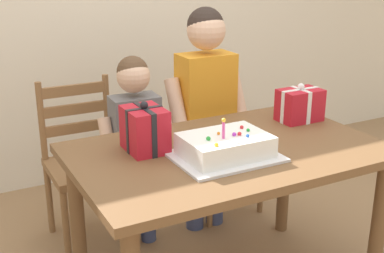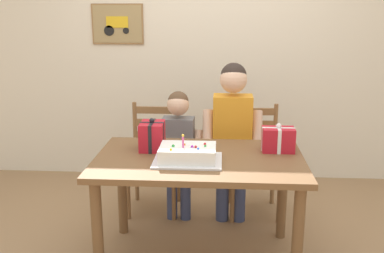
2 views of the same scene
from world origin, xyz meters
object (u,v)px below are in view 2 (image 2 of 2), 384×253
(child_older, at_px, (232,128))
(chair_left, at_px, (154,157))
(dining_table, at_px, (199,172))
(child_younger, at_px, (178,144))
(gift_box_beside_cake, at_px, (152,136))
(chair_right, at_px, (254,159))
(gift_box_red_large, at_px, (278,139))
(birthday_cake, at_px, (188,154))

(child_older, bearing_deg, chair_left, 162.77)
(dining_table, height_order, child_younger, child_younger)
(gift_box_beside_cake, height_order, child_older, child_older)
(chair_right, bearing_deg, child_younger, -161.96)
(gift_box_beside_cake, bearing_deg, dining_table, -24.22)
(gift_box_red_large, bearing_deg, chair_left, 145.95)
(birthday_cake, relative_size, child_older, 0.34)
(chair_left, height_order, child_older, child_older)
(child_older, bearing_deg, gift_box_beside_cake, -140.71)
(dining_table, height_order, gift_box_red_large, gift_box_red_large)
(dining_table, relative_size, gift_box_beside_cake, 6.05)
(child_older, height_order, child_younger, child_older)
(dining_table, distance_m, chair_left, 0.94)
(gift_box_beside_cake, bearing_deg, gift_box_red_large, 1.19)
(child_younger, bearing_deg, gift_box_red_large, -31.31)
(birthday_cake, relative_size, gift_box_beside_cake, 1.92)
(child_older, distance_m, child_younger, 0.45)
(birthday_cake, xyz_separation_m, child_younger, (-0.13, 0.70, -0.15))
(dining_table, bearing_deg, child_younger, 107.93)
(gift_box_beside_cake, bearing_deg, birthday_cake, -41.89)
(dining_table, height_order, gift_box_beside_cake, gift_box_beside_cake)
(chair_left, xyz_separation_m, child_older, (0.66, -0.20, 0.33))
(birthday_cake, bearing_deg, child_older, 66.79)
(chair_right, distance_m, child_older, 0.44)
(gift_box_beside_cake, bearing_deg, child_younger, 73.56)
(dining_table, distance_m, chair_right, 0.94)
(chair_left, xyz_separation_m, child_younger, (0.23, -0.20, 0.19))
(child_older, bearing_deg, birthday_cake, -113.21)
(gift_box_red_large, height_order, chair_right, gift_box_red_large)
(chair_right, relative_size, child_older, 0.70)
(birthday_cake, distance_m, gift_box_red_large, 0.66)
(gift_box_beside_cake, bearing_deg, child_older, 39.29)
(dining_table, xyz_separation_m, chair_right, (0.43, 0.82, -0.18))
(gift_box_red_large, bearing_deg, child_younger, 148.69)
(chair_left, bearing_deg, child_younger, -41.77)
(birthday_cake, bearing_deg, chair_left, 111.48)
(dining_table, bearing_deg, gift_box_beside_cake, 155.78)
(chair_left, bearing_deg, child_older, -17.23)
(chair_left, bearing_deg, gift_box_red_large, -34.05)
(birthday_cake, distance_m, chair_left, 1.03)
(dining_table, bearing_deg, gift_box_red_large, 17.58)
(dining_table, bearing_deg, child_older, 69.44)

